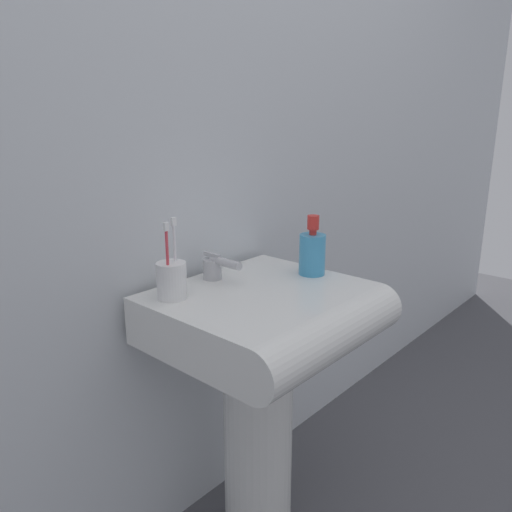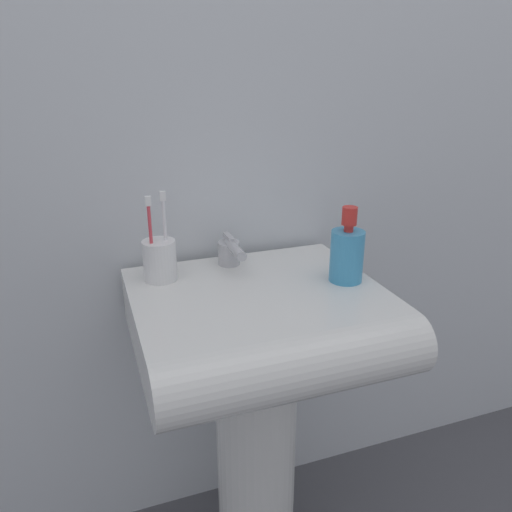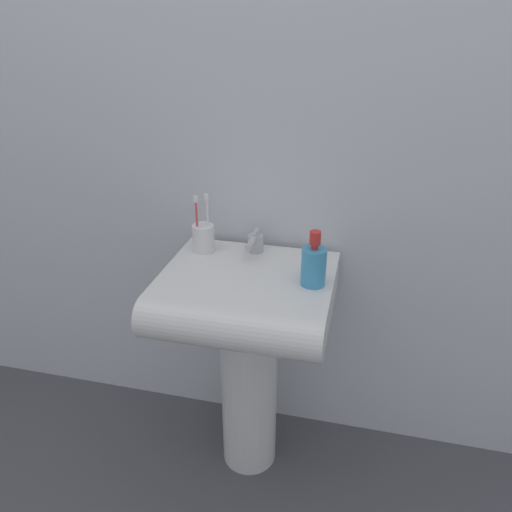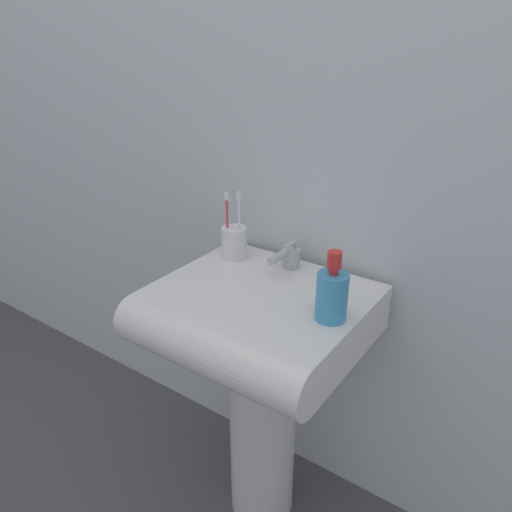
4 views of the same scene
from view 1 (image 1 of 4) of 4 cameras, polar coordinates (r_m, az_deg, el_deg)
wall_back at (r=1.36m, az=-8.04°, el=16.63°), size 5.00×0.05×2.40m
sink_pedestal at (r=1.46m, az=0.23°, el=-20.26°), size 0.19×0.19×0.63m
sink_basin at (r=1.25m, az=1.87°, el=-7.01°), size 0.51×0.47×0.12m
faucet at (r=1.33m, az=-4.65°, el=-1.25°), size 0.05×0.13×0.07m
toothbrush_cup at (r=1.20m, az=-9.61°, el=-2.65°), size 0.07×0.07×0.19m
soap_bottle at (r=1.37m, az=6.45°, el=0.42°), size 0.07×0.07×0.16m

